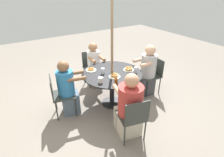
{
  "coord_description": "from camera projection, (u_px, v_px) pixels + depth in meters",
  "views": [
    {
      "loc": [
        -2.62,
        1.68,
        2.3
      ],
      "look_at": [
        0.0,
        0.0,
        0.61
      ],
      "focal_mm": 28.0,
      "sensor_mm": 36.0,
      "label": 1
    }
  ],
  "objects": [
    {
      "name": "pancake_plate_a",
      "position": [
        115.0,
        76.0,
        3.32
      ],
      "size": [
        0.22,
        0.22,
        0.07
      ],
      "color": "silver",
      "rests_on": "patio_table"
    },
    {
      "name": "diner_south",
      "position": [
        147.0,
        72.0,
        3.93
      ],
      "size": [
        0.37,
        0.5,
        1.17
      ],
      "rotation": [
        0.0,
        0.0,
        -0.09
      ],
      "color": "#3D3D42",
      "rests_on": "ground"
    },
    {
      "name": "diner_north",
      "position": [
        68.0,
        90.0,
        3.32
      ],
      "size": [
        0.41,
        0.55,
        1.12
      ],
      "rotation": [
        0.0,
        0.0,
        -3.37
      ],
      "color": "slate",
      "rests_on": "ground"
    },
    {
      "name": "drinking_glass_a",
      "position": [
        103.0,
        71.0,
        3.43
      ],
      "size": [
        0.07,
        0.07,
        0.11
      ],
      "primitive_type": "cylinder",
      "color": "silver",
      "rests_on": "patio_table"
    },
    {
      "name": "patio_table",
      "position": [
        112.0,
        78.0,
        3.54
      ],
      "size": [
        1.2,
        1.2,
        0.74
      ],
      "color": "black",
      "rests_on": "ground"
    },
    {
      "name": "diner_east",
      "position": [
        129.0,
        108.0,
        2.84
      ],
      "size": [
        0.56,
        0.49,
        1.16
      ],
      "rotation": [
        0.0,
        0.0,
        -1.82
      ],
      "color": "beige",
      "rests_on": "ground"
    },
    {
      "name": "patio_chair_west",
      "position": [
        92.0,
        65.0,
        4.41
      ],
      "size": [
        0.44,
        0.44,
        0.82
      ],
      "rotation": [
        0.0,
        0.0,
        1.51
      ],
      "color": "#333833",
      "rests_on": "ground"
    },
    {
      "name": "pancake_plate_b",
      "position": [
        129.0,
        69.0,
        3.57
      ],
      "size": [
        0.22,
        0.22,
        0.06
      ],
      "color": "silver",
      "rests_on": "patio_table"
    },
    {
      "name": "drinking_glass_b",
      "position": [
        136.0,
        70.0,
        3.45
      ],
      "size": [
        0.06,
        0.06,
        0.12
      ],
      "primitive_type": "cylinder",
      "color": "silver",
      "rests_on": "patio_table"
    },
    {
      "name": "ground_plane",
      "position": [
        112.0,
        103.0,
        3.83
      ],
      "size": [
        12.0,
        12.0,
        0.0
      ],
      "primitive_type": "plane",
      "color": "gray"
    },
    {
      "name": "patio_chair_east",
      "position": [
        133.0,
        116.0,
        2.72
      ],
      "size": [
        0.51,
        0.51,
        0.82
      ],
      "rotation": [
        0.0,
        0.0,
        -1.82
      ],
      "color": "#333833",
      "rests_on": "ground"
    },
    {
      "name": "patio_chair_south",
      "position": [
        153.0,
        73.0,
        4.02
      ],
      "size": [
        0.45,
        0.45,
        0.82
      ],
      "rotation": [
        0.0,
        0.0,
        -0.09
      ],
      "color": "#333833",
      "rests_on": "ground"
    },
    {
      "name": "umbrella_pole",
      "position": [
        112.0,
        55.0,
        3.3
      ],
      "size": [
        0.05,
        0.05,
        2.22
      ],
      "primitive_type": "cylinder",
      "color": "#846B4C",
      "rests_on": "ground"
    },
    {
      "name": "pancake_plate_c",
      "position": [
        91.0,
        70.0,
        3.57
      ],
      "size": [
        0.22,
        0.22,
        0.05
      ],
      "color": "silver",
      "rests_on": "patio_table"
    },
    {
      "name": "patio_chair_north",
      "position": [
        59.0,
        93.0,
        3.29
      ],
      "size": [
        0.5,
        0.5,
        0.82
      ],
      "rotation": [
        0.0,
        0.0,
        -3.37
      ],
      "color": "#333833",
      "rests_on": "ground"
    },
    {
      "name": "diner_west",
      "position": [
        94.0,
        66.0,
        4.27
      ],
      "size": [
        0.51,
        0.33,
        1.1
      ],
      "rotation": [
        0.0,
        0.0,
        1.51
      ],
      "color": "gray",
      "rests_on": "ground"
    },
    {
      "name": "coffee_cup",
      "position": [
        101.0,
        80.0,
        3.12
      ],
      "size": [
        0.09,
        0.09,
        0.1
      ],
      "color": "white",
      "rests_on": "patio_table"
    },
    {
      "name": "syrup_bottle",
      "position": [
        116.0,
        81.0,
        3.07
      ],
      "size": [
        0.08,
        0.06,
        0.14
      ],
      "color": "brown",
      "rests_on": "patio_table"
    }
  ]
}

